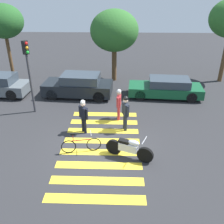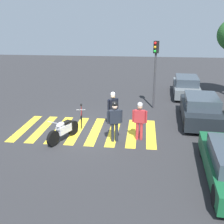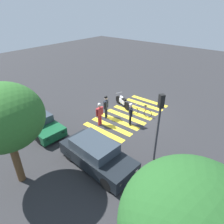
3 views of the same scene
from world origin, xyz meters
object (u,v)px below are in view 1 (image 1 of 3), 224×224
object	(u,v)px
police_motorcycle	(129,148)
officer_on_foot	(125,111)
pedestrian_bystander	(119,102)
car_black_suv	(79,86)
car_green_compact	(166,88)
officer_by_motorcycle	(83,114)
leaning_bicycle	(81,145)
traffic_light_pole	(28,66)

from	to	relation	value
police_motorcycle	officer_on_foot	bearing A→B (deg)	93.28
pedestrian_bystander	car_black_suv	distance (m)	4.10
pedestrian_bystander	car_black_suv	xyz separation A→B (m)	(-2.63, 3.13, -0.30)
police_motorcycle	car_black_suv	distance (m)	7.21
pedestrian_bystander	car_green_compact	size ratio (longest dim) A/B	0.37
officer_on_foot	car_green_compact	world-z (taller)	officer_on_foot
officer_on_foot	car_green_compact	distance (m)	5.08
police_motorcycle	officer_by_motorcycle	size ratio (longest dim) A/B	1.13
leaning_bicycle	traffic_light_pole	bearing A→B (deg)	130.35
leaning_bicycle	traffic_light_pole	world-z (taller)	traffic_light_pole
car_black_suv	traffic_light_pole	distance (m)	3.81
officer_on_foot	pedestrian_bystander	xyz separation A→B (m)	(-0.33, 1.08, -0.07)
officer_on_foot	car_black_suv	distance (m)	5.16
police_motorcycle	traffic_light_pole	world-z (taller)	traffic_light_pole
pedestrian_bystander	traffic_light_pole	xyz separation A→B (m)	(-4.84, 0.76, 1.71)
car_black_suv	officer_by_motorcycle	bearing A→B (deg)	-78.31
officer_on_foot	pedestrian_bystander	size ratio (longest dim) A/B	1.05
leaning_bicycle	officer_on_foot	bearing A→B (deg)	44.99
officer_by_motorcycle	car_black_suv	bearing A→B (deg)	101.69
leaning_bicycle	car_black_suv	world-z (taller)	car_black_suv
police_motorcycle	car_black_suv	bearing A→B (deg)	115.44
pedestrian_bystander	car_green_compact	bearing A→B (deg)	46.43
traffic_light_pole	leaning_bicycle	bearing A→B (deg)	-49.65
police_motorcycle	car_green_compact	bearing A→B (deg)	68.61
car_green_compact	officer_by_motorcycle	bearing A→B (deg)	-135.96
police_motorcycle	leaning_bicycle	world-z (taller)	police_motorcycle
car_green_compact	car_black_suv	bearing A→B (deg)	-179.37
leaning_bicycle	car_black_suv	xyz separation A→B (m)	(-1.02, 6.16, 0.35)
officer_by_motorcycle	pedestrian_bystander	world-z (taller)	pedestrian_bystander
pedestrian_bystander	car_green_compact	world-z (taller)	pedestrian_bystander
leaning_bicycle	officer_on_foot	distance (m)	2.85
leaning_bicycle	car_black_suv	bearing A→B (deg)	99.36
police_motorcycle	car_green_compact	xyz separation A→B (m)	(2.57, 6.57, 0.14)
leaning_bicycle	traffic_light_pole	size ratio (longest dim) A/B	0.42
police_motorcycle	leaning_bicycle	distance (m)	2.11
officer_on_foot	officer_by_motorcycle	distance (m)	2.05
police_motorcycle	officer_on_foot	xyz separation A→B (m)	(-0.13, 2.30, 0.61)
officer_on_foot	officer_by_motorcycle	xyz separation A→B (m)	(-2.03, -0.31, -0.07)
car_black_suv	traffic_light_pole	xyz separation A→B (m)	(-2.21, -2.37, 2.01)
officer_on_foot	car_black_suv	xyz separation A→B (m)	(-2.97, 4.21, -0.37)
officer_by_motorcycle	car_green_compact	size ratio (longest dim) A/B	0.37
leaning_bicycle	car_black_suv	size ratio (longest dim) A/B	0.38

